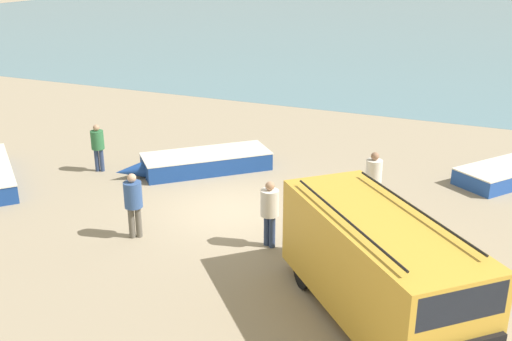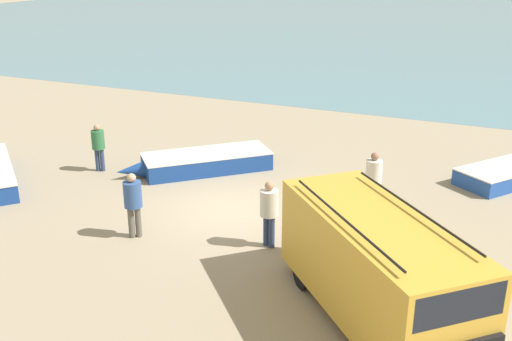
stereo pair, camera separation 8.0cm
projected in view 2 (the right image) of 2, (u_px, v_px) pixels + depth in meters
ground_plane at (231, 210)px, 17.17m from camera, size 200.00×200.00×0.00m
sea_water at (452, 22)px, 61.78m from camera, size 120.00×80.00×0.01m
parked_van at (376, 266)px, 11.72m from camera, size 4.89×5.03×2.35m
fishing_rowboat_0 at (506, 174)px, 19.20m from camera, size 3.06×3.66×0.54m
fishing_rowboat_1 at (202, 162)px, 20.18m from camera, size 4.48×4.31×0.61m
fisherman_0 at (374, 176)px, 16.85m from camera, size 0.46×0.46×1.74m
fisherman_1 at (269, 208)px, 14.77m from camera, size 0.46×0.46×1.74m
fisherman_2 at (133, 199)px, 15.25m from camera, size 0.46×0.46×1.76m
fisherman_3 at (98, 143)px, 19.92m from camera, size 0.43×0.43×1.63m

